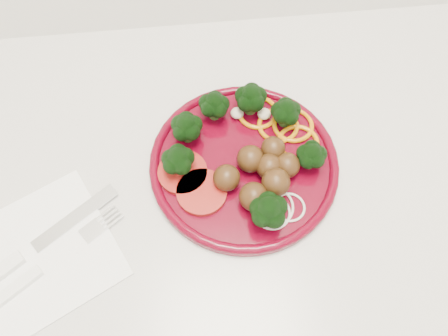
{
  "coord_description": "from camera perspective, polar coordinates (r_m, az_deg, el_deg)",
  "views": [
    {
      "loc": [
        -0.0,
        1.41,
        1.46
      ],
      "look_at": [
        0.03,
        1.7,
        0.92
      ],
      "focal_mm": 35.0,
      "sensor_mm": 36.0,
      "label": 1
    }
  ],
  "objects": [
    {
      "name": "plate",
      "position": [
        0.62,
        2.85,
        1.45
      ],
      "size": [
        0.27,
        0.27,
        0.06
      ],
      "rotation": [
        0.0,
        0.0,
        0.38
      ],
      "color": "#4D0212",
      "rests_on": "counter"
    },
    {
      "name": "napkin",
      "position": [
        0.63,
        -22.72,
        -10.29
      ],
      "size": [
        0.24,
        0.24,
        0.0
      ],
      "primitive_type": "cube",
      "rotation": [
        0.0,
        0.0,
        0.47
      ],
      "color": "white",
      "rests_on": "counter"
    },
    {
      "name": "counter",
      "position": [
        1.05,
        -1.63,
        -12.06
      ],
      "size": [
        2.4,
        0.6,
        0.9
      ],
      "color": "silver",
      "rests_on": "ground"
    },
    {
      "name": "knife",
      "position": [
        0.64,
        -25.37,
        -10.76
      ],
      "size": [
        0.2,
        0.16,
        0.01
      ],
      "rotation": [
        0.0,
        0.0,
        0.63
      ],
      "color": "silver",
      "rests_on": "napkin"
    },
    {
      "name": "fork",
      "position": [
        0.62,
        -24.31,
        -13.13
      ],
      "size": [
        0.18,
        0.14,
        0.01
      ],
      "rotation": [
        0.0,
        0.0,
        0.63
      ],
      "color": "white",
      "rests_on": "napkin"
    }
  ]
}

